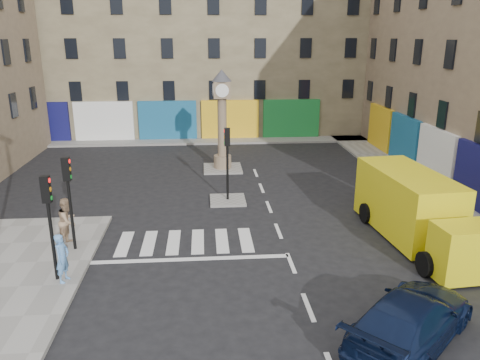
{
  "coord_description": "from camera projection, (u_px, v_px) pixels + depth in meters",
  "views": [
    {
      "loc": [
        -3.15,
        -14.62,
        8.18
      ],
      "look_at": [
        -1.59,
        5.21,
        2.0
      ],
      "focal_mm": 35.0,
      "sensor_mm": 36.0,
      "label": 1
    }
  ],
  "objects": [
    {
      "name": "sidewalk_far",
      "position": [
        193.0,
        141.0,
        37.39
      ],
      "size": [
        32.0,
        2.4,
        0.15
      ],
      "primitive_type": "cube",
      "color": "gray",
      "rests_on": "ground"
    },
    {
      "name": "traffic_light_left_far",
      "position": [
        69.0,
        189.0,
        17.66
      ],
      "size": [
        0.28,
        0.22,
        3.7
      ],
      "color": "black",
      "rests_on": "sidewalk_left"
    },
    {
      "name": "traffic_light_left_near",
      "position": [
        49.0,
        212.0,
        15.37
      ],
      "size": [
        0.28,
        0.22,
        3.7
      ],
      "color": "black",
      "rests_on": "sidewalk_left"
    },
    {
      "name": "island_near",
      "position": [
        228.0,
        200.0,
        24.03
      ],
      "size": [
        1.8,
        1.8,
        0.12
      ],
      "primitive_type": "cube",
      "color": "gray",
      "rests_on": "ground"
    },
    {
      "name": "ground",
      "position": [
        296.0,
        276.0,
        16.58
      ],
      "size": [
        120.0,
        120.0,
        0.0
      ],
      "primitive_type": "plane",
      "color": "black",
      "rests_on": "ground"
    },
    {
      "name": "clock_pillar",
      "position": [
        222.0,
        114.0,
        28.7
      ],
      "size": [
        1.2,
        1.2,
        6.1
      ],
      "color": "#8A755A",
      "rests_on": "island_far"
    },
    {
      "name": "island_far",
      "position": [
        223.0,
        168.0,
        29.74
      ],
      "size": [
        2.4,
        2.4,
        0.12
      ],
      "primitive_type": "cube",
      "color": "gray",
      "rests_on": "ground"
    },
    {
      "name": "building_far",
      "position": [
        192.0,
        31.0,
        40.42
      ],
      "size": [
        32.0,
        10.0,
        17.0
      ],
      "primitive_type": "cube",
      "color": "gray",
      "rests_on": "ground"
    },
    {
      "name": "pedestrian_tan",
      "position": [
        68.0,
        221.0,
        18.58
      ],
      "size": [
        0.9,
        1.06,
        1.92
      ],
      "primitive_type": "imported",
      "rotation": [
        0.0,
        0.0,
        1.37
      ],
      "color": "#9F8062",
      "rests_on": "sidewalk_left"
    },
    {
      "name": "navy_sedan",
      "position": [
        411.0,
        319.0,
        12.81
      ],
      "size": [
        5.17,
        5.03,
        1.49
      ],
      "primitive_type": "imported",
      "rotation": [
        0.0,
        0.0,
        2.32
      ],
      "color": "black",
      "rests_on": "ground"
    },
    {
      "name": "sidewalk_right",
      "position": [
        412.0,
        183.0,
        26.74
      ],
      "size": [
        2.6,
        30.0,
        0.15
      ],
      "primitive_type": "cube",
      "color": "gray",
      "rests_on": "ground"
    },
    {
      "name": "pedestrian_blue",
      "position": [
        62.0,
        258.0,
        15.73
      ],
      "size": [
        0.56,
        0.71,
        1.72
      ],
      "primitive_type": "imported",
      "rotation": [
        0.0,
        0.0,
        1.31
      ],
      "color": "#598ECD",
      "rests_on": "sidewalk_left"
    },
    {
      "name": "traffic_light_island",
      "position": [
        227.0,
        152.0,
        23.28
      ],
      "size": [
        0.28,
        0.22,
        3.7
      ],
      "color": "black",
      "rests_on": "island_near"
    },
    {
      "name": "yellow_van",
      "position": [
        416.0,
        210.0,
        19.1
      ],
      "size": [
        3.06,
        7.68,
        2.73
      ],
      "rotation": [
        0.0,
        0.0,
        0.09
      ],
      "color": "yellow",
      "rests_on": "ground"
    }
  ]
}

